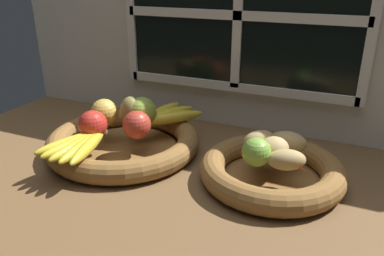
% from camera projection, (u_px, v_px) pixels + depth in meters
% --- Properties ---
extents(ground_plane, '(1.40, 0.90, 0.03)m').
position_uv_depth(ground_plane, '(196.00, 176.00, 0.87)').
color(ground_plane, brown).
extents(back_wall, '(1.40, 0.05, 0.55)m').
position_uv_depth(back_wall, '(240.00, 27.00, 1.01)').
color(back_wall, silver).
rests_on(back_wall, ground_plane).
extents(fruit_bowl_left, '(0.37, 0.37, 0.05)m').
position_uv_depth(fruit_bowl_left, '(124.00, 142.00, 0.95)').
color(fruit_bowl_left, brown).
rests_on(fruit_bowl_left, ground_plane).
extents(fruit_bowl_right, '(0.31, 0.31, 0.05)m').
position_uv_depth(fruit_bowl_right, '(272.00, 171.00, 0.81)').
color(fruit_bowl_right, brown).
rests_on(fruit_bowl_right, ground_plane).
extents(apple_red_right, '(0.07, 0.07, 0.07)m').
position_uv_depth(apple_red_right, '(137.00, 125.00, 0.89)').
color(apple_red_right, '#B73828').
rests_on(apple_red_right, fruit_bowl_left).
extents(apple_golden_left, '(0.07, 0.07, 0.07)m').
position_uv_depth(apple_golden_left, '(104.00, 113.00, 0.96)').
color(apple_golden_left, gold).
rests_on(apple_golden_left, fruit_bowl_left).
extents(apple_red_front, '(0.07, 0.07, 0.07)m').
position_uv_depth(apple_red_front, '(93.00, 125.00, 0.89)').
color(apple_red_front, red).
rests_on(apple_red_front, fruit_bowl_left).
extents(apple_green_back, '(0.08, 0.08, 0.08)m').
position_uv_depth(apple_green_back, '(142.00, 112.00, 0.95)').
color(apple_green_back, '#8CAD3D').
rests_on(apple_green_back, fruit_bowl_left).
extents(pear_brown, '(0.06, 0.06, 0.08)m').
position_uv_depth(pear_brown, '(131.00, 112.00, 0.95)').
color(pear_brown, olive).
rests_on(pear_brown, fruit_bowl_left).
extents(banana_bunch_front, '(0.13, 0.18, 0.03)m').
position_uv_depth(banana_bunch_front, '(79.00, 145.00, 0.83)').
color(banana_bunch_front, gold).
rests_on(banana_bunch_front, fruit_bowl_left).
extents(banana_bunch_back, '(0.14, 0.18, 0.03)m').
position_uv_depth(banana_bunch_back, '(167.00, 115.00, 1.00)').
color(banana_bunch_back, gold).
rests_on(banana_bunch_back, fruit_bowl_left).
extents(potato_small, '(0.09, 0.07, 0.04)m').
position_uv_depth(potato_small, '(286.00, 160.00, 0.75)').
color(potato_small, tan).
rests_on(potato_small, fruit_bowl_right).
extents(potato_large, '(0.08, 0.08, 0.05)m').
position_uv_depth(potato_large, '(274.00, 148.00, 0.79)').
color(potato_large, tan).
rests_on(potato_large, fruit_bowl_right).
extents(potato_back, '(0.08, 0.04, 0.05)m').
position_uv_depth(potato_back, '(288.00, 142.00, 0.82)').
color(potato_back, tan).
rests_on(potato_back, fruit_bowl_right).
extents(potato_oblong, '(0.08, 0.08, 0.05)m').
position_uv_depth(potato_oblong, '(259.00, 141.00, 0.83)').
color(potato_oblong, tan).
rests_on(potato_oblong, fruit_bowl_right).
extents(lime_near, '(0.06, 0.06, 0.06)m').
position_uv_depth(lime_near, '(256.00, 152.00, 0.76)').
color(lime_near, '#7AAD3D').
rests_on(lime_near, fruit_bowl_right).
extents(chili_pepper, '(0.13, 0.07, 0.02)m').
position_uv_depth(chili_pepper, '(279.00, 159.00, 0.78)').
color(chili_pepper, red).
rests_on(chili_pepper, fruit_bowl_right).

